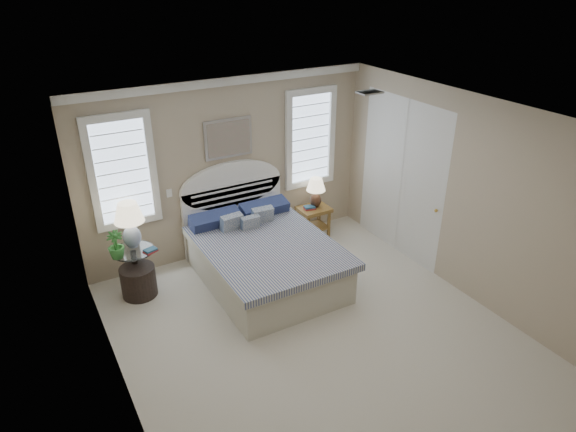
{
  "coord_description": "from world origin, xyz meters",
  "views": [
    {
      "loc": [
        -2.78,
        -4.19,
        4.11
      ],
      "look_at": [
        0.16,
        1.0,
        1.15
      ],
      "focal_mm": 32.0,
      "sensor_mm": 36.0,
      "label": 1
    }
  ],
  "objects_px": {
    "nightstand_right": "(314,216)",
    "bed": "(262,254)",
    "side_table_left": "(135,266)",
    "lamp_left": "(129,220)",
    "floor_pot": "(139,281)",
    "lamp_right": "(316,189)"
  },
  "relations": [
    {
      "from": "bed",
      "to": "nightstand_right",
      "type": "relative_size",
      "value": 4.29
    },
    {
      "from": "lamp_right",
      "to": "floor_pot",
      "type": "bearing_deg",
      "value": -174.9
    },
    {
      "from": "side_table_left",
      "to": "lamp_left",
      "type": "height_order",
      "value": "lamp_left"
    },
    {
      "from": "nightstand_right",
      "to": "floor_pot",
      "type": "relative_size",
      "value": 1.12
    },
    {
      "from": "bed",
      "to": "side_table_left",
      "type": "relative_size",
      "value": 3.61
    },
    {
      "from": "nightstand_right",
      "to": "bed",
      "type": "bearing_deg",
      "value": -151.97
    },
    {
      "from": "lamp_left",
      "to": "floor_pot",
      "type": "bearing_deg",
      "value": -101.01
    },
    {
      "from": "nightstand_right",
      "to": "lamp_right",
      "type": "xyz_separation_m",
      "value": [
        0.05,
        0.03,
        0.45
      ]
    },
    {
      "from": "bed",
      "to": "side_table_left",
      "type": "height_order",
      "value": "bed"
    },
    {
      "from": "nightstand_right",
      "to": "lamp_right",
      "type": "height_order",
      "value": "lamp_right"
    },
    {
      "from": "bed",
      "to": "lamp_left",
      "type": "height_order",
      "value": "bed"
    },
    {
      "from": "nightstand_right",
      "to": "floor_pot",
      "type": "bearing_deg",
      "value": -175.4
    },
    {
      "from": "side_table_left",
      "to": "nightstand_right",
      "type": "xyz_separation_m",
      "value": [
        2.95,
        0.1,
        -0.0
      ]
    },
    {
      "from": "side_table_left",
      "to": "bed",
      "type": "bearing_deg",
      "value": -19.74
    },
    {
      "from": "lamp_left",
      "to": "lamp_right",
      "type": "distance_m",
      "value": 2.97
    },
    {
      "from": "side_table_left",
      "to": "floor_pot",
      "type": "xyz_separation_m",
      "value": [
        -0.01,
        -0.14,
        -0.17
      ]
    },
    {
      "from": "bed",
      "to": "lamp_left",
      "type": "bearing_deg",
      "value": 156.56
    },
    {
      "from": "floor_pot",
      "to": "lamp_left",
      "type": "relative_size",
      "value": 0.72
    },
    {
      "from": "floor_pot",
      "to": "side_table_left",
      "type": "bearing_deg",
      "value": 85.46
    },
    {
      "from": "side_table_left",
      "to": "nightstand_right",
      "type": "distance_m",
      "value": 2.95
    },
    {
      "from": "bed",
      "to": "nightstand_right",
      "type": "bearing_deg",
      "value": 28.03
    },
    {
      "from": "side_table_left",
      "to": "lamp_left",
      "type": "xyz_separation_m",
      "value": [
        0.04,
        0.11,
        0.64
      ]
    }
  ]
}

